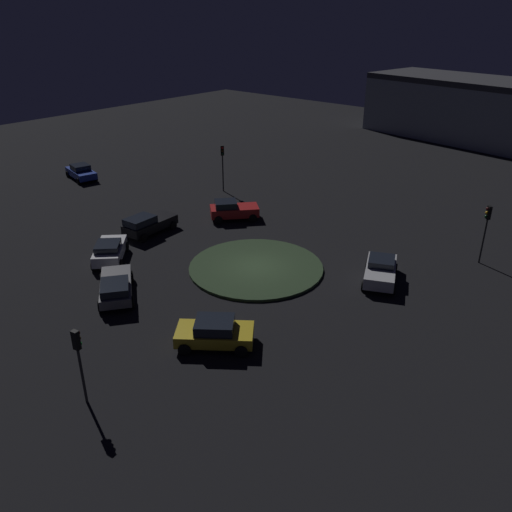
% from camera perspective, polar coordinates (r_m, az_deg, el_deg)
% --- Properties ---
extents(ground_plane, '(117.02, 117.02, 0.00)m').
position_cam_1_polar(ground_plane, '(34.67, 0.00, -1.37)').
color(ground_plane, black).
extents(roundabout_island, '(8.89, 8.89, 0.19)m').
position_cam_1_polar(roundabout_island, '(34.62, 0.00, -1.23)').
color(roundabout_island, '#2D4228').
rests_on(roundabout_island, ground_plane).
extents(car_black, '(4.39, 2.24, 1.55)m').
position_cam_1_polar(car_black, '(40.54, -11.72, 3.46)').
color(car_black, black).
rests_on(car_black, ground_plane).
extents(car_white, '(4.00, 4.00, 1.49)m').
position_cam_1_polar(car_white, '(36.73, -15.69, 0.59)').
color(car_white, white).
rests_on(car_white, ground_plane).
extents(car_yellow, '(3.88, 4.25, 1.48)m').
position_cam_1_polar(car_yellow, '(26.88, -4.53, -8.31)').
color(car_yellow, gold).
rests_on(car_yellow, ground_plane).
extents(car_red, '(4.10, 3.88, 1.57)m').
position_cam_1_polar(car_red, '(42.58, -2.57, 5.07)').
color(car_red, red).
rests_on(car_red, ground_plane).
extents(car_silver, '(4.45, 3.36, 1.45)m').
position_cam_1_polar(car_silver, '(33.75, 13.45, -1.50)').
color(car_silver, silver).
rests_on(car_silver, ground_plane).
extents(car_grey, '(4.12, 4.68, 1.40)m').
position_cam_1_polar(car_grey, '(32.03, -15.07, -3.26)').
color(car_grey, slate).
rests_on(car_grey, ground_plane).
extents(car_blue, '(2.70, 4.44, 1.48)m').
position_cam_1_polar(car_blue, '(55.78, -18.57, 8.71)').
color(car_blue, '#1E38A5').
rests_on(car_blue, ground_plane).
extents(traffic_light_northwest, '(0.39, 0.39, 4.07)m').
position_cam_1_polar(traffic_light_northwest, '(37.46, 23.85, 3.32)').
color(traffic_light_northwest, '#2D2D2D').
rests_on(traffic_light_northwest, ground_plane).
extents(traffic_light_east, '(0.38, 0.34, 3.71)m').
position_cam_1_polar(traffic_light_east, '(23.45, -18.80, -9.87)').
color(traffic_light_east, '#2D2D2D').
rests_on(traffic_light_east, ground_plane).
extents(traffic_light_southwest, '(0.38, 0.39, 4.32)m').
position_cam_1_polar(traffic_light_southwest, '(48.72, -3.67, 10.51)').
color(traffic_light_southwest, '#2D2D2D').
rests_on(traffic_light_southwest, ground_plane).
extents(store_building, '(15.16, 32.36, 7.59)m').
position_cam_1_polar(store_building, '(73.62, 24.23, 14.14)').
color(store_building, '#8C939E').
rests_on(store_building, ground_plane).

